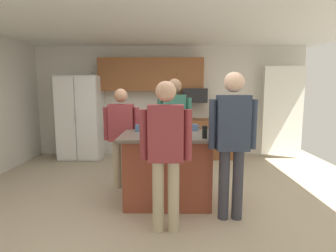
{
  "coord_description": "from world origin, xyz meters",
  "views": [
    {
      "loc": [
        0.09,
        -3.73,
        1.6
      ],
      "look_at": [
        0.03,
        0.25,
        1.05
      ],
      "focal_mm": 28.8,
      "sensor_mm": 36.0,
      "label": 1
    }
  ],
  "objects_px": {
    "kitchen_island": "(168,168)",
    "mug_ceramic_white": "(195,127)",
    "glass_dark_ale": "(205,132)",
    "person_elder_center": "(122,132)",
    "microwave_over_range": "(194,95)",
    "person_guest_by_door": "(174,123)",
    "person_guest_left": "(232,136)",
    "refrigerator": "(81,118)",
    "serving_tray": "(165,132)",
    "person_host_foreground": "(166,147)",
    "mug_blue_stoneware": "(138,128)"
  },
  "relations": [
    {
      "from": "person_guest_left",
      "to": "mug_blue_stoneware",
      "type": "height_order",
      "value": "person_guest_left"
    },
    {
      "from": "kitchen_island",
      "to": "glass_dark_ale",
      "type": "relative_size",
      "value": 8.07
    },
    {
      "from": "person_guest_by_door",
      "to": "microwave_over_range",
      "type": "bearing_deg",
      "value": 171.94
    },
    {
      "from": "person_host_foreground",
      "to": "serving_tray",
      "type": "height_order",
      "value": "person_host_foreground"
    },
    {
      "from": "kitchen_island",
      "to": "serving_tray",
      "type": "height_order",
      "value": "serving_tray"
    },
    {
      "from": "mug_blue_stoneware",
      "to": "serving_tray",
      "type": "xyz_separation_m",
      "value": [
        0.4,
        -0.18,
        -0.03
      ]
    },
    {
      "from": "glass_dark_ale",
      "to": "mug_ceramic_white",
      "type": "xyz_separation_m",
      "value": [
        -0.07,
        0.61,
        -0.03
      ]
    },
    {
      "from": "person_host_foreground",
      "to": "person_guest_left",
      "type": "relative_size",
      "value": 0.94
    },
    {
      "from": "microwave_over_range",
      "to": "mug_ceramic_white",
      "type": "relative_size",
      "value": 4.31
    },
    {
      "from": "person_elder_center",
      "to": "mug_blue_stoneware",
      "type": "distance_m",
      "value": 0.45
    },
    {
      "from": "microwave_over_range",
      "to": "serving_tray",
      "type": "height_order",
      "value": "microwave_over_range"
    },
    {
      "from": "person_guest_left",
      "to": "mug_blue_stoneware",
      "type": "xyz_separation_m",
      "value": [
        -1.22,
        0.73,
        -0.02
      ]
    },
    {
      "from": "person_host_foreground",
      "to": "person_guest_left",
      "type": "height_order",
      "value": "person_guest_left"
    },
    {
      "from": "microwave_over_range",
      "to": "kitchen_island",
      "type": "height_order",
      "value": "microwave_over_range"
    },
    {
      "from": "person_guest_by_door",
      "to": "mug_blue_stoneware",
      "type": "xyz_separation_m",
      "value": [
        -0.54,
        -0.58,
        0.0
      ]
    },
    {
      "from": "person_host_foreground",
      "to": "mug_blue_stoneware",
      "type": "distance_m",
      "value": 1.12
    },
    {
      "from": "person_elder_center",
      "to": "microwave_over_range",
      "type": "bearing_deg",
      "value": 92.69
    },
    {
      "from": "kitchen_island",
      "to": "person_guest_left",
      "type": "height_order",
      "value": "person_guest_left"
    },
    {
      "from": "refrigerator",
      "to": "person_host_foreground",
      "type": "distance_m",
      "value": 3.81
    },
    {
      "from": "person_elder_center",
      "to": "person_guest_left",
      "type": "bearing_deg",
      "value": 1.63
    },
    {
      "from": "kitchen_island",
      "to": "mug_ceramic_white",
      "type": "relative_size",
      "value": 9.96
    },
    {
      "from": "person_guest_by_door",
      "to": "serving_tray",
      "type": "relative_size",
      "value": 4.01
    },
    {
      "from": "person_guest_left",
      "to": "mug_ceramic_white",
      "type": "xyz_separation_m",
      "value": [
        -0.38,
        0.8,
        -0.02
      ]
    },
    {
      "from": "person_host_foreground",
      "to": "mug_ceramic_white",
      "type": "relative_size",
      "value": 12.97
    },
    {
      "from": "person_host_foreground",
      "to": "mug_blue_stoneware",
      "type": "xyz_separation_m",
      "value": [
        -0.44,
        1.03,
        0.06
      ]
    },
    {
      "from": "mug_ceramic_white",
      "to": "person_guest_left",
      "type": "bearing_deg",
      "value": -64.71
    },
    {
      "from": "kitchen_island",
      "to": "person_elder_center",
      "type": "xyz_separation_m",
      "value": [
        -0.74,
        0.54,
        0.42
      ]
    },
    {
      "from": "glass_dark_ale",
      "to": "kitchen_island",
      "type": "bearing_deg",
      "value": 147.43
    },
    {
      "from": "kitchen_island",
      "to": "serving_tray",
      "type": "distance_m",
      "value": 0.51
    },
    {
      "from": "mug_ceramic_white",
      "to": "serving_tray",
      "type": "relative_size",
      "value": 0.3
    },
    {
      "from": "person_host_foreground",
      "to": "glass_dark_ale",
      "type": "height_order",
      "value": "person_host_foreground"
    },
    {
      "from": "person_guest_by_door",
      "to": "mug_ceramic_white",
      "type": "height_order",
      "value": "person_guest_by_door"
    },
    {
      "from": "refrigerator",
      "to": "serving_tray",
      "type": "xyz_separation_m",
      "value": [
        1.98,
        -2.39,
        0.05
      ]
    },
    {
      "from": "refrigerator",
      "to": "serving_tray",
      "type": "relative_size",
      "value": 4.29
    },
    {
      "from": "person_elder_center",
      "to": "serving_tray",
      "type": "height_order",
      "value": "person_elder_center"
    },
    {
      "from": "person_guest_by_door",
      "to": "person_guest_left",
      "type": "bearing_deg",
      "value": 34.72
    },
    {
      "from": "person_guest_left",
      "to": "serving_tray",
      "type": "relative_size",
      "value": 4.08
    },
    {
      "from": "serving_tray",
      "to": "refrigerator",
      "type": "bearing_deg",
      "value": 129.72
    },
    {
      "from": "person_guest_left",
      "to": "serving_tray",
      "type": "distance_m",
      "value": 0.99
    },
    {
      "from": "microwave_over_range",
      "to": "person_elder_center",
      "type": "relative_size",
      "value": 0.35
    },
    {
      "from": "person_guest_by_door",
      "to": "mug_blue_stoneware",
      "type": "height_order",
      "value": "person_guest_by_door"
    },
    {
      "from": "person_elder_center",
      "to": "mug_blue_stoneware",
      "type": "xyz_separation_m",
      "value": [
        0.3,
        -0.31,
        0.11
      ]
    },
    {
      "from": "glass_dark_ale",
      "to": "mug_ceramic_white",
      "type": "relative_size",
      "value": 1.23
    },
    {
      "from": "person_guest_left",
      "to": "microwave_over_range",
      "type": "bearing_deg",
      "value": -53.47
    },
    {
      "from": "refrigerator",
      "to": "kitchen_island",
      "type": "bearing_deg",
      "value": -50.17
    },
    {
      "from": "mug_blue_stoneware",
      "to": "person_elder_center",
      "type": "bearing_deg",
      "value": 133.89
    },
    {
      "from": "refrigerator",
      "to": "kitchen_island",
      "type": "height_order",
      "value": "refrigerator"
    },
    {
      "from": "refrigerator",
      "to": "person_guest_left",
      "type": "height_order",
      "value": "refrigerator"
    },
    {
      "from": "kitchen_island",
      "to": "person_host_foreground",
      "type": "distance_m",
      "value": 0.94
    },
    {
      "from": "refrigerator",
      "to": "mug_ceramic_white",
      "type": "relative_size",
      "value": 14.54
    }
  ]
}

